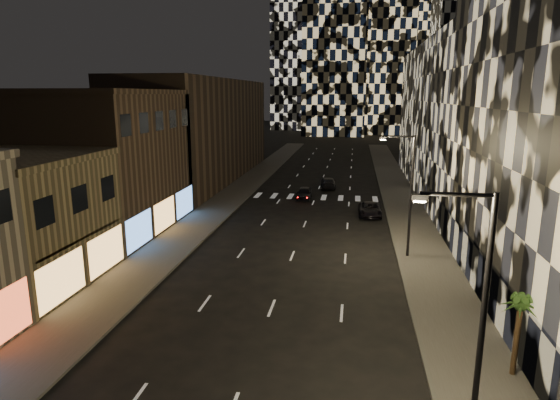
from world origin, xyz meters
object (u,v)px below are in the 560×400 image
(streetlight_near, at_px, (476,310))
(car_dark_midlane, at_px, (304,193))
(streetlight_far, at_px, (408,188))
(car_dark_oncoming, at_px, (328,183))
(car_dark_rightlane, at_px, (370,209))
(palm_tree, at_px, (520,309))

(streetlight_near, bearing_deg, car_dark_midlane, 103.86)
(streetlight_far, relative_size, car_dark_oncoming, 1.90)
(car_dark_rightlane, height_order, palm_tree, palm_tree)
(car_dark_midlane, bearing_deg, streetlight_far, -64.43)
(car_dark_oncoming, height_order, car_dark_rightlane, car_dark_oncoming)
(car_dark_midlane, distance_m, palm_tree, 36.08)
(streetlight_near, relative_size, car_dark_rightlane, 1.90)
(car_dark_oncoming, xyz_separation_m, car_dark_rightlane, (4.99, -13.64, -0.03))
(streetlight_near, height_order, car_dark_midlane, streetlight_near)
(streetlight_far, distance_m, car_dark_oncoming, 27.18)
(car_dark_midlane, bearing_deg, streetlight_near, -77.60)
(streetlight_far, relative_size, car_dark_midlane, 2.18)
(streetlight_far, bearing_deg, car_dark_rightlane, 100.24)
(streetlight_far, bearing_deg, palm_tree, -78.12)
(car_dark_oncoming, bearing_deg, palm_tree, 100.76)
(streetlight_far, height_order, palm_tree, streetlight_far)
(palm_tree, bearing_deg, streetlight_far, 101.88)
(car_dark_rightlane, bearing_deg, streetlight_far, -81.02)
(streetlight_far, bearing_deg, car_dark_oncoming, 105.57)
(streetlight_near, height_order, palm_tree, streetlight_near)
(streetlight_far, distance_m, car_dark_midlane, 21.53)
(palm_tree, bearing_deg, car_dark_oncoming, 104.23)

